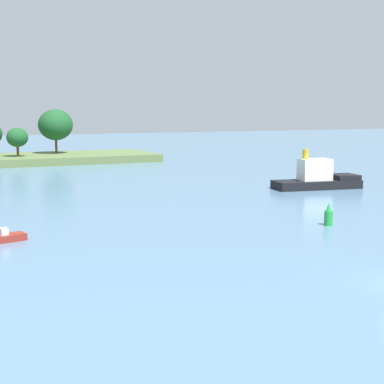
% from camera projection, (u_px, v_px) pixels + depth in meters
% --- Properties ---
extents(fishing_skiff, '(3.97, 2.07, 1.01)m').
position_uv_depth(fishing_skiff, '(0.00, 238.00, 42.07)').
color(fishing_skiff, maroon).
rests_on(fishing_skiff, ground).
extents(tugboat, '(11.09, 5.18, 4.82)m').
position_uv_depth(tugboat, '(318.00, 179.00, 70.57)').
color(tugboat, black).
rests_on(tugboat, ground).
extents(channel_buoy_green, '(0.70, 0.70, 1.90)m').
position_uv_depth(channel_buoy_green, '(329.00, 216.00, 48.13)').
color(channel_buoy_green, green).
rests_on(channel_buoy_green, ground).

